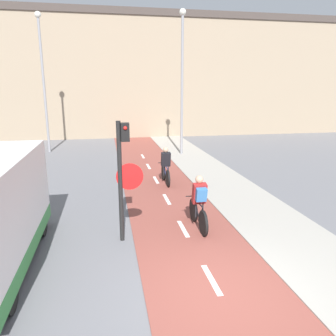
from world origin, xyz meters
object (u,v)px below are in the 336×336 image
(traffic_light_pole, at_px, (123,168))
(cyclist_near, at_px, (199,204))
(street_lamp_sidewalk, at_px, (182,70))
(street_lamp_far, at_px, (43,71))
(cyclist_far, at_px, (166,168))

(traffic_light_pole, distance_m, cyclist_near, 2.36)
(street_lamp_sidewalk, bearing_deg, street_lamp_far, 163.29)
(street_lamp_far, bearing_deg, street_lamp_sidewalk, -16.71)
(street_lamp_far, height_order, cyclist_near, street_lamp_far)
(traffic_light_pole, bearing_deg, street_lamp_far, 106.64)
(traffic_light_pole, bearing_deg, cyclist_near, 8.95)
(traffic_light_pole, distance_m, street_lamp_sidewalk, 11.54)
(street_lamp_far, relative_size, cyclist_far, 4.73)
(traffic_light_pole, xyz_separation_m, street_lamp_far, (-3.83, 12.81, 2.86))
(traffic_light_pole, distance_m, street_lamp_far, 13.67)
(street_lamp_sidewalk, xyz_separation_m, cyclist_far, (-1.96, -5.70, -4.05))
(traffic_light_pole, height_order, street_lamp_far, street_lamp_far)
(street_lamp_sidewalk, bearing_deg, cyclist_near, -100.31)
(street_lamp_sidewalk, relative_size, cyclist_near, 4.67)
(traffic_light_pole, distance_m, cyclist_far, 5.31)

